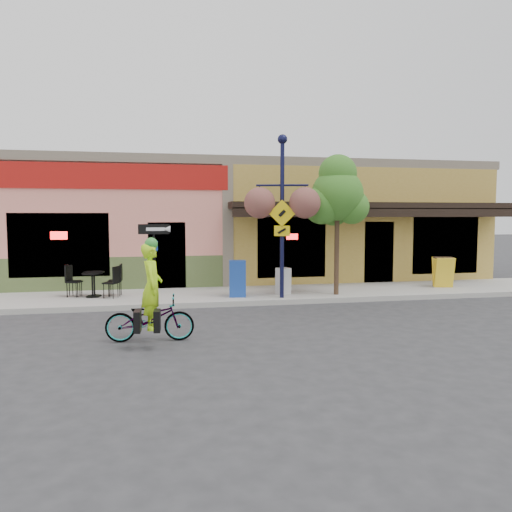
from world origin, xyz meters
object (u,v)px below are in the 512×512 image
Objects in this scene: bicycle at (150,319)px; newspaper_box_grey at (283,281)px; newspaper_box_blue at (238,278)px; cyclist_rider at (152,299)px; street_tree at (337,224)px; one_way_sign at (154,264)px; building at (238,222)px; lamp_post at (282,217)px.

bicycle is 5.86m from newspaper_box_grey.
newspaper_box_blue reaches higher than newspaper_box_grey.
street_tree reaches higher than cyclist_rider.
one_way_sign is 2.52m from newspaper_box_blue.
cyclist_rider is (-3.45, -10.41, -1.39)m from building.
one_way_sign is (0.05, 3.56, 0.36)m from cyclist_rider.
cyclist_rider reaches higher than newspaper_box_grey.
lamp_post is (3.64, 3.76, 1.62)m from cyclist_rider.
bicycle is at bearing -119.44° from lamp_post.
lamp_post reaches higher than building.
building is 17.16× the size of newspaper_box_blue.
building reaches higher than one_way_sign.
street_tree reaches higher than one_way_sign.
newspaper_box_blue is at bearing -26.98° from bicycle.
one_way_sign is at bearing 2.68° from cyclist_rider.
newspaper_box_grey is at bearing 14.65° from newspaper_box_blue.
cyclist_rider is at bearing -143.41° from street_tree.
street_tree is at bearing -50.00° from cyclist_rider.
bicycle is at bearing -143.66° from street_tree.
cyclist_rider reaches higher than bicycle.
building is at bearing -15.15° from bicycle.
building is 22.96× the size of newspaper_box_grey.
one_way_sign is (-3.60, -0.20, -1.26)m from lamp_post.
newspaper_box_grey is at bearing 166.64° from street_tree.
cyclist_rider reaches higher than newspaper_box_blue.
bicycle is 2.21× the size of newspaper_box_grey.
lamp_post reaches higher than cyclist_rider.
newspaper_box_grey is at bearing -38.28° from bicycle.
street_tree reaches higher than newspaper_box_blue.
building is at bearing -14.91° from cyclist_rider.
bicycle is 5.65m from lamp_post.
lamp_post is at bearing 3.81° from one_way_sign.
lamp_post reaches higher than bicycle.
one_way_sign reaches higher than newspaper_box_grey.
building is at bearing 88.84° from newspaper_box_blue.
newspaper_box_grey reaches higher than bicycle.
bicycle is 0.41m from cyclist_rider.
bicycle is 4.89m from newspaper_box_blue.
cyclist_rider is at bearing -90.13° from one_way_sign.
newspaper_box_grey is at bearing 12.73° from one_way_sign.
newspaper_box_grey is at bearing -37.91° from cyclist_rider.
building is 11.05m from cyclist_rider.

